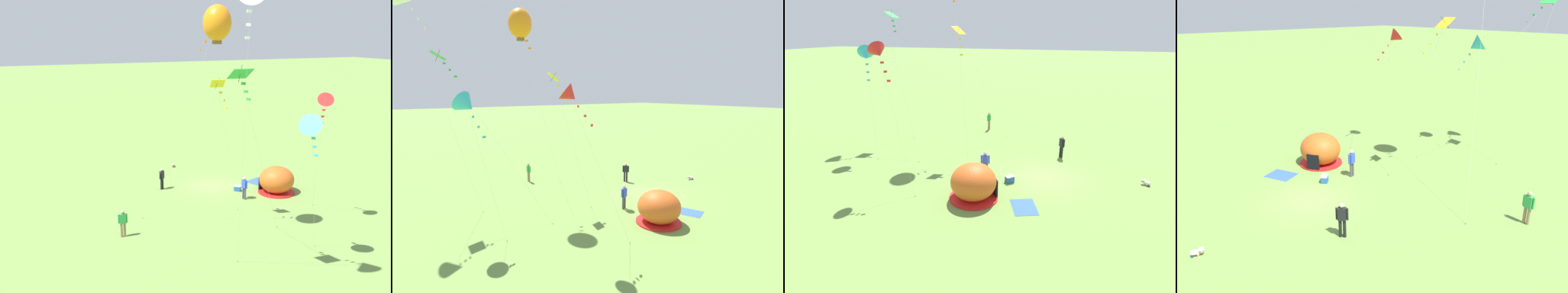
# 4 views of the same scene
# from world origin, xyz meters

# --- Properties ---
(ground_plane) EXTENTS (300.00, 300.00, 0.00)m
(ground_plane) POSITION_xyz_m (0.00, 0.00, 0.00)
(ground_plane) COLOR olive
(popup_tent) EXTENTS (2.81, 2.81, 2.10)m
(popup_tent) POSITION_xyz_m (-3.87, 3.48, 1.00)
(popup_tent) COLOR #D8591E
(popup_tent) RESTS_ON ground
(picnic_blanket) EXTENTS (2.07, 1.85, 0.01)m
(picnic_blanket) POSITION_xyz_m (-3.96, 0.53, 0.01)
(picnic_blanket) COLOR #3359A5
(picnic_blanket) RESTS_ON ground
(cooler_box) EXTENTS (0.63, 0.64, 0.44)m
(cooler_box) POSITION_xyz_m (-1.32, 1.96, 0.22)
(cooler_box) COLOR #2659B2
(cooler_box) RESTS_ON ground
(toddler_crawling) EXTENTS (0.42, 0.54, 0.32)m
(toddler_crawling) POSITION_xyz_m (0.98, -6.19, 0.18)
(toddler_crawling) COLOR white
(toddler_crawling) RESTS_ON ground
(person_far_back) EXTENTS (0.34, 0.57, 1.72)m
(person_far_back) POSITION_xyz_m (-0.91, 3.72, 0.96)
(person_far_back) COLOR #4C4C51
(person_far_back) RESTS_ON ground
(person_strolling) EXTENTS (0.59, 0.26, 1.72)m
(person_strolling) POSITION_xyz_m (9.00, 6.44, 0.96)
(person_strolling) COLOR #8C7251
(person_strolling) RESTS_ON ground
(person_with_toddler) EXTENTS (0.48, 0.43, 1.72)m
(person_with_toddler) POSITION_xyz_m (3.95, -0.80, 0.96)
(person_with_toddler) COLOR black
(person_with_toddler) RESTS_ON ground
(kite_red) EXTENTS (2.44, 3.41, 8.51)m
(kite_red) POSITION_xyz_m (-3.12, 9.42, 7.91)
(kite_red) COLOR silver
(kite_red) RESTS_ON ground
(kite_cyan) EXTENTS (2.57, 2.11, 8.12)m
(kite_cyan) POSITION_xyz_m (0.84, 13.38, 7.39)
(kite_cyan) COLOR silver
(kite_cyan) RESTS_ON ground
(kite_yellow) EXTENTS (2.97, 1.95, 9.39)m
(kite_yellow) POSITION_xyz_m (2.86, 6.89, 8.72)
(kite_yellow) COLOR silver
(kite_yellow) RESTS_ON ground
(kite_green) EXTENTS (6.11, 5.28, 10.67)m
(kite_green) POSITION_xyz_m (5.09, 13.67, 9.98)
(kite_green) COLOR silver
(kite_green) RESTS_ON ground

